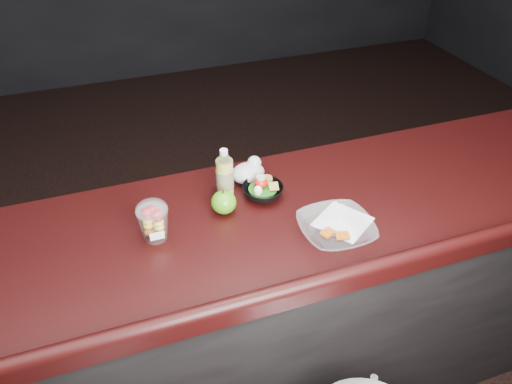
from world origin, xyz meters
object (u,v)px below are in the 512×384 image
green_apple (224,202)px  snack_bowl (262,190)px  fruit_cup (153,220)px  takeout_bowl (336,230)px  lemonade_bottle (225,176)px

green_apple → snack_bowl: 0.16m
fruit_cup → snack_bowl: bearing=13.1°
fruit_cup → takeout_bowl: size_ratio=0.59×
green_apple → snack_bowl: green_apple is taller
lemonade_bottle → green_apple: lemonade_bottle is taller
lemonade_bottle → takeout_bowl: lemonade_bottle is taller
snack_bowl → green_apple: bearing=-166.7°
green_apple → takeout_bowl: bearing=-39.0°
fruit_cup → snack_bowl: size_ratio=0.80×
takeout_bowl → snack_bowl: bearing=117.8°
lemonade_bottle → snack_bowl: size_ratio=1.04×
lemonade_bottle → green_apple: (-0.03, -0.09, -0.04)m
fruit_cup → snack_bowl: (0.40, 0.09, -0.05)m
lemonade_bottle → green_apple: bearing=-109.8°
fruit_cup → green_apple: bearing=13.0°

